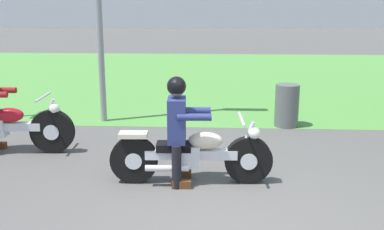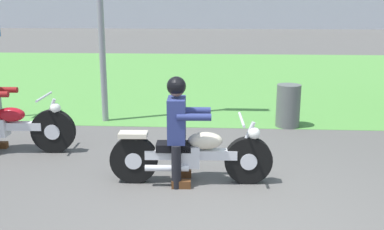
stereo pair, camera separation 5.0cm
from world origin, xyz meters
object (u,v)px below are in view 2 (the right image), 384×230
object	(u,v)px
rider_lead	(178,122)
motorcycle_follow	(1,127)
motorcycle_lead	(192,154)
trash_can	(288,106)

from	to	relation	value
rider_lead	motorcycle_follow	bearing A→B (deg)	157.24
motorcycle_lead	trash_can	distance (m)	3.24
motorcycle_follow	trash_can	bearing A→B (deg)	18.28
motorcycle_lead	rider_lead	size ratio (longest dim) A/B	1.50
rider_lead	trash_can	size ratio (longest dim) A/B	1.75
rider_lead	trash_can	world-z (taller)	rider_lead
motorcycle_lead	rider_lead	world-z (taller)	rider_lead
motorcycle_follow	rider_lead	bearing A→B (deg)	-22.76
rider_lead	motorcycle_follow	world-z (taller)	rider_lead
motorcycle_follow	motorcycle_lead	bearing A→B (deg)	-21.64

